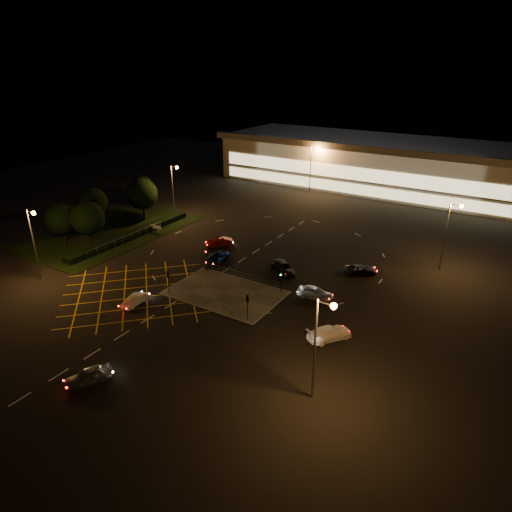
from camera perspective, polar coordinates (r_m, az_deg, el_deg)
The scene contains 27 objects.
ground at distance 61.77m, azimuth -4.30°, elevation -3.45°, with size 180.00×180.00×0.00m, color black.
pedestrian_island at distance 59.26m, azimuth -3.86°, elevation -4.61°, with size 14.00×9.00×0.12m, color #4C4944.
grass_verge at distance 83.69m, azimuth -17.59°, elevation 2.89°, with size 18.00×30.00×0.08m, color black.
hedge at distance 79.97m, azimuth -15.25°, elevation 2.57°, with size 2.00×26.00×1.00m, color black.
supermarket at distance 113.44m, azimuth 14.58°, elevation 11.24°, with size 72.00×26.50×10.50m.
streetlight_sw at distance 66.75m, azimuth -26.03°, elevation 2.37°, with size 1.78×0.56×10.03m.
streetlight_se at distance 39.04m, azimuth 8.04°, elevation -9.91°, with size 1.78×0.56×10.03m.
streetlight_nw at distance 86.68m, azimuth -10.20°, elevation 8.85°, with size 1.78×0.56×10.03m.
streetlight_ne at distance 68.22m, azimuth 23.07°, elevation 3.32°, with size 1.78×0.56×10.03m.
streetlight_far_left at distance 103.75m, azimuth 7.08°, elevation 11.42°, with size 1.78×0.56×10.03m.
signal_sw at distance 58.93m, azimuth -10.94°, elevation -2.66°, with size 0.28×0.30×3.15m.
signal_se at distance 52.28m, azimuth -1.07°, elevation -5.77°, with size 0.28×0.30×3.15m.
signal_nw at distance 64.41m, azimuth -6.21°, elevation -0.03°, with size 0.28×0.30×3.15m.
signal_ne at distance 58.38m, azimuth 3.18°, elevation -2.50°, with size 0.28×0.30×3.15m.
tree_a at distance 79.31m, azimuth -23.21°, elevation 4.24°, with size 5.04×5.04×6.86m.
tree_b at distance 85.27m, azimuth -19.76°, elevation 6.25°, with size 5.40×5.40×7.35m.
tree_c at distance 87.31m, azimuth -14.07°, elevation 7.52°, with size 5.76×5.76×7.84m.
tree_d at distance 95.74m, azimuth -14.04°, elevation 8.33°, with size 4.68×4.68×6.37m.
tree_e at distance 77.21m, azimuth -20.31°, elevation 4.45°, with size 5.40×5.40×7.35m.
car_near_silver at distance 46.63m, azimuth -20.23°, elevation -13.86°, with size 1.73×4.31×1.47m, color #ADAFB4.
car_queue_white at distance 58.18m, azimuth -14.96°, elevation -5.38°, with size 1.29×3.70×1.22m, color white.
car_left_blue at distance 67.92m, azimuth -4.97°, elevation -0.26°, with size 2.21×4.80×1.33m, color navy.
car_far_dkgrey at distance 64.54m, azimuth 3.37°, elevation -1.45°, with size 2.10×5.17×1.50m, color black.
car_right_silver at distance 58.13m, azimuth 7.37°, elevation -4.55°, with size 1.85×4.60×1.57m, color silver.
car_circ_red at distance 73.74m, azimuth -4.60°, elevation 1.75°, with size 1.49×4.26×1.40m, color maroon.
car_east_grey at distance 65.70m, azimuth 12.99°, elevation -1.69°, with size 2.11×4.58×1.27m, color black.
car_approach_white at distance 50.40m, azimuth 9.17°, elevation -9.48°, with size 2.06×5.07×1.47m, color white.
Camera 1 is at (32.85, -44.26, 27.89)m, focal length 32.00 mm.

